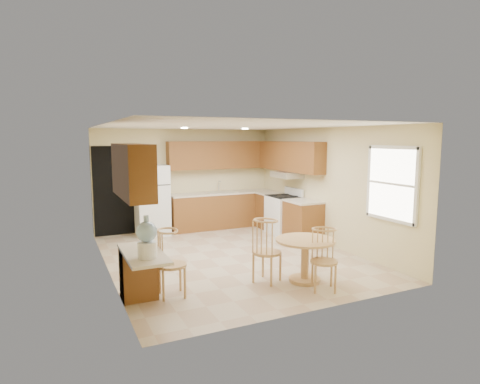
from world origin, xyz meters
name	(u,v)px	position (x,y,z in m)	size (l,w,h in m)	color
floor	(230,256)	(0.00, 0.00, 0.00)	(5.50, 5.50, 0.00)	tan
ceiling	(229,126)	(0.00, 0.00, 2.50)	(4.50, 5.50, 0.02)	white
wall_back	(186,179)	(0.00, 2.75, 1.25)	(4.50, 0.02, 2.50)	#CAB888
wall_front	(315,218)	(0.00, -2.75, 1.25)	(4.50, 0.02, 2.50)	#CAB888
wall_left	(106,200)	(-2.25, 0.00, 1.25)	(0.02, 5.50, 2.50)	#CAB888
wall_right	(326,187)	(2.25, 0.00, 1.25)	(0.02, 5.50, 2.50)	#CAB888
doorway	(114,191)	(-1.75, 2.73, 1.05)	(0.90, 0.02, 2.10)	black
base_cab_back	(223,210)	(0.88, 2.45, 0.43)	(2.75, 0.60, 0.87)	brown
counter_back	(223,193)	(0.88, 2.45, 0.89)	(2.75, 0.63, 0.04)	beige
base_cab_right_a	(271,211)	(1.95, 1.85, 0.43)	(0.60, 0.59, 0.87)	brown
counter_right_a	(271,193)	(1.95, 1.85, 0.89)	(0.63, 0.59, 0.04)	beige
base_cab_right_b	(303,222)	(1.95, 0.40, 0.43)	(0.60, 0.80, 0.87)	brown
counter_right_b	(303,201)	(1.95, 0.40, 0.89)	(0.63, 0.80, 0.04)	beige
upper_cab_back	(220,155)	(0.88, 2.58, 1.85)	(2.75, 0.33, 0.70)	brown
upper_cab_right	(290,156)	(2.08, 1.21, 1.85)	(0.33, 2.42, 0.70)	brown
upper_cab_left	(132,171)	(-2.08, -1.60, 1.85)	(0.33, 1.40, 0.70)	brown
sink	(222,192)	(0.85, 2.45, 0.91)	(0.78, 0.44, 0.01)	silver
range_hood	(287,175)	(2.00, 1.18, 1.42)	(0.50, 0.76, 0.14)	silver
desk_pedestal	(139,273)	(-2.00, -1.32, 0.36)	(0.48, 0.42, 0.72)	brown
desk_top	(143,254)	(-2.00, -1.70, 0.75)	(0.50, 1.20, 0.04)	beige
window	(392,184)	(2.23, -1.85, 1.50)	(0.06, 1.12, 1.30)	white
can_light_a	(184,128)	(-0.50, 1.20, 2.48)	(0.14, 0.14, 0.02)	white
can_light_b	(245,129)	(0.90, 1.20, 2.48)	(0.14, 0.14, 0.02)	white
refrigerator	(152,200)	(-0.95, 2.40, 0.83)	(0.73, 0.71, 1.65)	white
stove	(284,214)	(1.92, 1.18, 0.47)	(0.65, 0.76, 1.09)	white
dining_table	(305,254)	(0.53, -1.77, 0.45)	(0.94, 0.94, 0.69)	tan
chair_table_a	(270,246)	(-0.02, -1.62, 0.61)	(0.44, 0.56, 1.01)	tan
chair_table_b	(328,255)	(0.58, -2.29, 0.57)	(0.41, 0.47, 0.93)	tan
chair_desk	(173,258)	(-1.55, -1.55, 0.59)	(0.43, 0.55, 0.97)	tan
water_crock	(147,239)	(-2.00, -1.97, 1.02)	(0.26, 0.26, 0.54)	white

